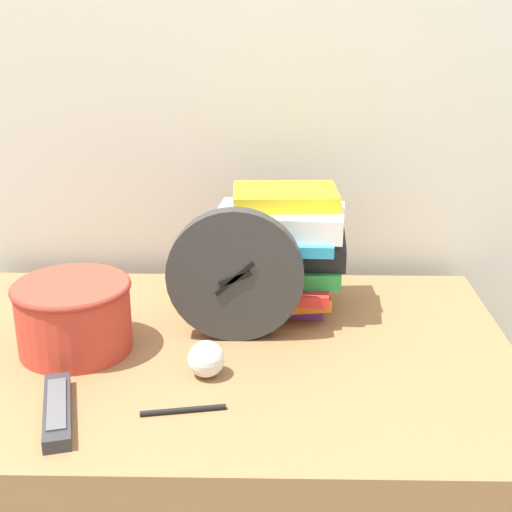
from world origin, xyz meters
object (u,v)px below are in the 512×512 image
desk_clock (235,276)px  crumpled_paper_ball (206,359)px  book_stack (276,254)px  basket (74,314)px  pen (183,410)px  tv_remote (57,410)px

desk_clock → crumpled_paper_ball: bearing=-106.8°
desk_clock → book_stack: bearing=61.4°
book_stack → basket: 0.38m
basket → pen: size_ratio=1.60×
desk_clock → tv_remote: size_ratio=1.27×
basket → crumpled_paper_ball: basket is taller
tv_remote → pen: 0.18m
crumpled_paper_ball → pen: crumpled_paper_ball is taller
tv_remote → desk_clock: bearing=46.1°
desk_clock → tv_remote: desk_clock is taller
desk_clock → crumpled_paper_ball: (-0.04, -0.13, -0.09)m
book_stack → tv_remote: (-0.31, -0.38, -0.10)m
book_stack → crumpled_paper_ball: size_ratio=4.81×
crumpled_paper_ball → basket: bearing=159.7°
pen → tv_remote: bearing=-175.7°
book_stack → crumpled_paper_ball: book_stack is taller
desk_clock → basket: (-0.27, -0.05, -0.05)m
desk_clock → pen: (-0.06, -0.24, -0.11)m
book_stack → desk_clock: bearing=-118.6°
tv_remote → crumpled_paper_ball: size_ratio=3.18×
crumpled_paper_ball → pen: 0.11m
desk_clock → tv_remote: 0.36m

